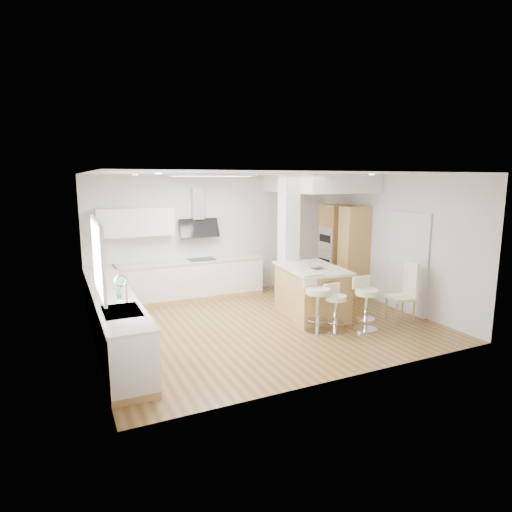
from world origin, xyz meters
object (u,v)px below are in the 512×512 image
peninsula (311,291)px  bar_stool_b (335,306)px  bar_stool_a (317,300)px  bar_stool_c (365,301)px  dining_chair (406,290)px

peninsula → bar_stool_b: bearing=-90.2°
bar_stool_a → bar_stool_c: 0.89m
bar_stool_a → bar_stool_b: bearing=-26.9°
bar_stool_b → bar_stool_c: (0.55, -0.15, 0.06)m
peninsula → bar_stool_a: size_ratio=1.71×
dining_chair → bar_stool_a: bearing=-176.6°
bar_stool_c → bar_stool_a: bearing=159.9°
bar_stool_c → dining_chair: size_ratio=0.83×
peninsula → bar_stool_b: size_ratio=2.03×
peninsula → bar_stool_a: peninsula is taller
bar_stool_a → bar_stool_c: bearing=-18.4°
peninsula → bar_stool_c: peninsula is taller
bar_stool_c → peninsula: bearing=109.7°
peninsula → bar_stool_a: (-0.41, -0.85, 0.08)m
bar_stool_b → bar_stool_c: bearing=-15.5°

